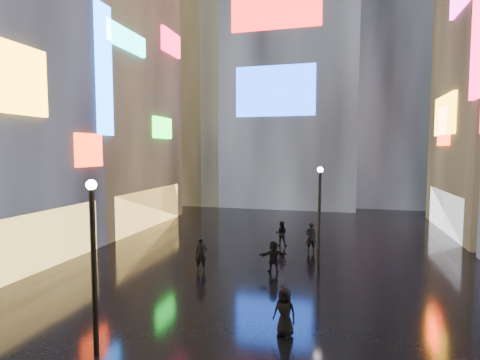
% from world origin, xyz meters
% --- Properties ---
extents(ground, '(140.00, 140.00, 0.00)m').
position_xyz_m(ground, '(0.00, 20.00, 0.00)').
color(ground, black).
rests_on(ground, ground).
extents(building_left_far, '(10.28, 12.00, 22.00)m').
position_xyz_m(building_left_far, '(-15.98, 26.00, 10.98)').
color(building_left_far, black).
rests_on(building_left_far, ground).
extents(tower_main, '(16.00, 14.20, 42.00)m').
position_xyz_m(tower_main, '(-3.00, 43.97, 21.01)').
color(tower_main, black).
rests_on(tower_main, ground).
extents(tower_flank_right, '(12.00, 12.00, 34.00)m').
position_xyz_m(tower_flank_right, '(9.00, 46.00, 17.00)').
color(tower_flank_right, black).
rests_on(tower_flank_right, ground).
extents(tower_flank_left, '(10.00, 10.00, 26.00)m').
position_xyz_m(tower_flank_left, '(-14.00, 42.00, 13.00)').
color(tower_flank_left, black).
rests_on(tower_flank_left, ground).
extents(lamp_near, '(0.30, 0.30, 5.20)m').
position_xyz_m(lamp_near, '(-3.49, 8.56, 2.94)').
color(lamp_near, black).
rests_on(lamp_near, ground).
extents(lamp_far, '(0.30, 0.30, 5.20)m').
position_xyz_m(lamp_far, '(2.41, 19.16, 2.94)').
color(lamp_far, black).
rests_on(lamp_far, ground).
extents(pedestrian_4, '(0.88, 0.70, 1.58)m').
position_xyz_m(pedestrian_4, '(1.74, 11.14, 0.79)').
color(pedestrian_4, black).
rests_on(pedestrian_4, ground).
extents(pedestrian_5, '(1.52, 0.95, 1.56)m').
position_xyz_m(pedestrian_5, '(0.29, 17.41, 0.78)').
color(pedestrian_5, black).
rests_on(pedestrian_5, ground).
extents(pedestrian_6, '(0.68, 0.52, 1.67)m').
position_xyz_m(pedestrian_6, '(-3.26, 16.64, 0.84)').
color(pedestrian_6, black).
rests_on(pedestrian_6, ground).
extents(pedestrian_7, '(0.81, 0.65, 1.56)m').
position_xyz_m(pedestrian_7, '(-0.13, 22.71, 0.78)').
color(pedestrian_7, black).
rests_on(pedestrian_7, ground).
extents(umbrella_2, '(1.20, 1.22, 0.96)m').
position_xyz_m(umbrella_2, '(1.74, 11.14, 2.06)').
color(umbrella_2, black).
rests_on(umbrella_2, pedestrian_4).
extents(pedestrian_8, '(0.74, 0.62, 1.73)m').
position_xyz_m(pedestrian_8, '(1.80, 21.78, 0.87)').
color(pedestrian_8, black).
rests_on(pedestrian_8, ground).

